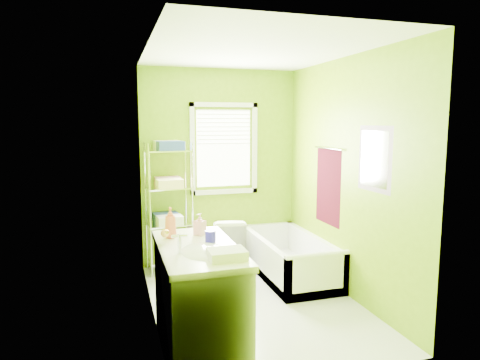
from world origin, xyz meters
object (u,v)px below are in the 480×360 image
object	(u,v)px
toilet	(229,244)
wire_shelf_unit	(170,193)
bathtub	(290,263)
vanity	(199,297)

from	to	relation	value
toilet	wire_shelf_unit	size ratio (longest dim) A/B	0.43
toilet	bathtub	bearing A→B (deg)	162.52
toilet	vanity	world-z (taller)	vanity
toilet	wire_shelf_unit	bearing A→B (deg)	-5.57
toilet	vanity	size ratio (longest dim) A/B	0.59
bathtub	wire_shelf_unit	distance (m)	1.74
vanity	wire_shelf_unit	size ratio (longest dim) A/B	0.72
toilet	vanity	bearing A→B (deg)	79.63
bathtub	wire_shelf_unit	world-z (taller)	wire_shelf_unit
bathtub	vanity	size ratio (longest dim) A/B	1.32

